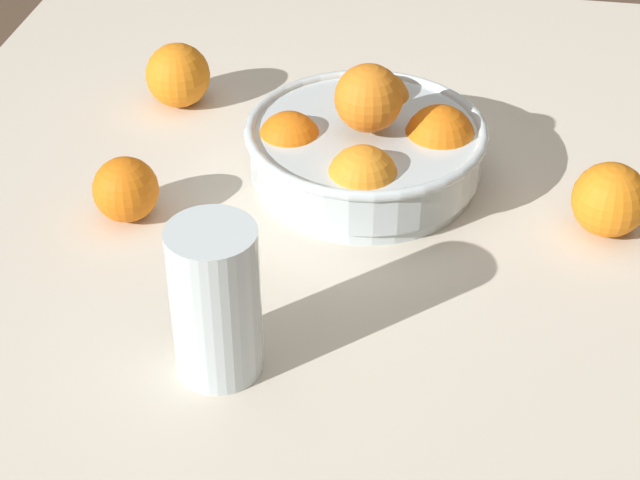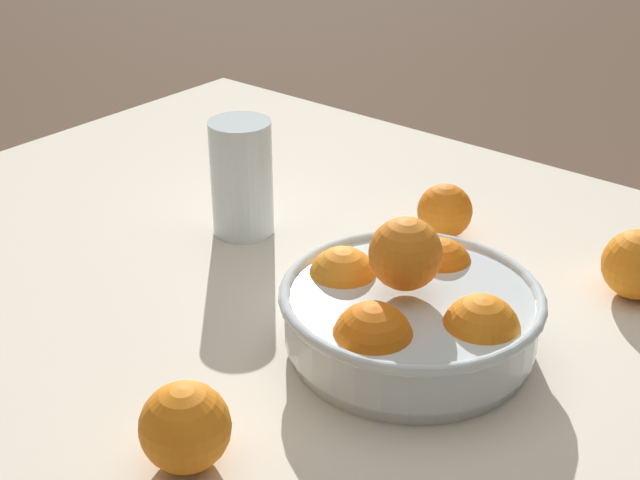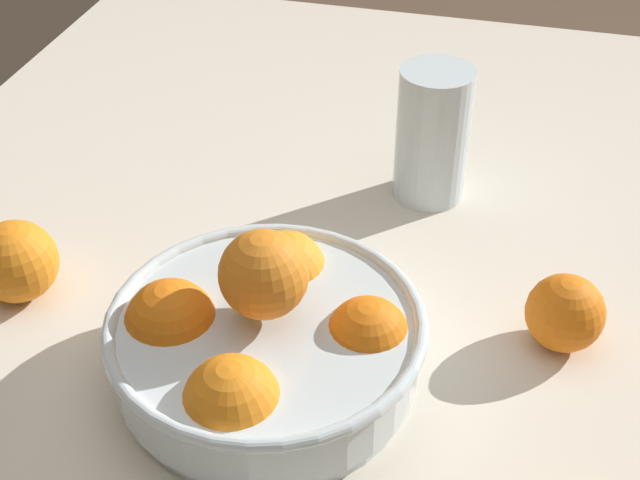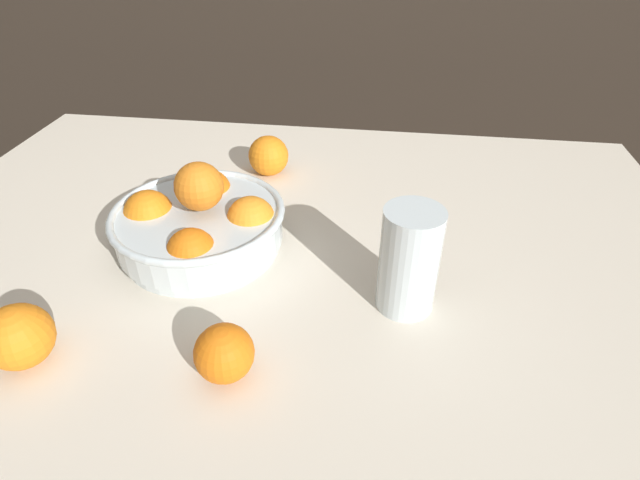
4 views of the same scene
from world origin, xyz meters
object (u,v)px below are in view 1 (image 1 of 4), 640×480
Objects in this scene: juice_glass at (216,307)px; orange_loose_front at (610,200)px; orange_loose_aside at (126,190)px; orange_loose_near_bowl at (178,75)px; fruit_bowl at (367,146)px.

orange_loose_front is at bearing 127.44° from juice_glass.
juice_glass is at bearing -52.56° from orange_loose_front.
orange_loose_aside is at bearing -143.72° from juice_glass.
orange_loose_near_bowl is 1.01× the size of orange_loose_front.
juice_glass is at bearing 19.93° from orange_loose_near_bowl.
juice_glass is 0.44m from orange_loose_front.
orange_loose_front is (0.19, 0.51, -0.00)m from orange_loose_near_bowl.
fruit_bowl is 3.38× the size of orange_loose_front.
orange_loose_near_bowl is 0.55m from orange_loose_front.
fruit_bowl is 0.29m from orange_loose_near_bowl.
orange_loose_front is at bearing 70.14° from orange_loose_near_bowl.
orange_loose_near_bowl is 0.25m from orange_loose_aside.
orange_loose_aside is (0.06, -0.50, -0.00)m from orange_loose_front.
juice_glass reaches higher than orange_loose_aside.
orange_loose_front is 1.12× the size of orange_loose_aside.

